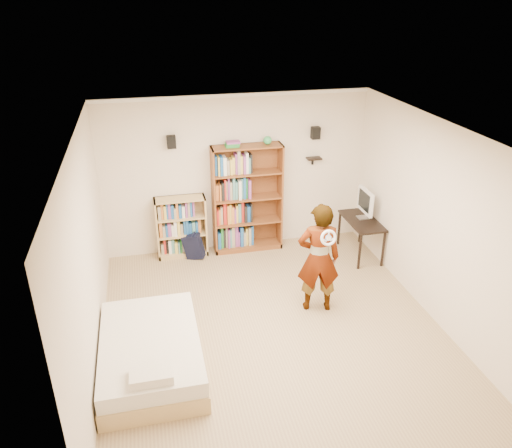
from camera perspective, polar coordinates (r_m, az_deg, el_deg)
The scene contains 14 objects.
ground at distance 6.98m, azimuth 1.89°, elevation -11.67°, with size 4.50×5.00×0.01m, color tan.
room_shell at distance 6.08m, azimuth 2.13°, elevation 1.69°, with size 4.52×5.02×2.71m.
crown_molding at distance 5.78m, azimuth 2.27°, elevation 9.96°, with size 4.50×5.00×0.06m.
speaker_left at distance 8.09m, azimuth -9.65°, elevation 9.23°, with size 0.14×0.12×0.20m, color black.
speaker_right at distance 8.56m, azimuth 6.82°, elevation 10.30°, with size 0.14×0.12×0.20m, color black.
wall_shelf at distance 8.69m, azimuth 6.65°, elevation 7.46°, with size 0.25×0.16×0.03m, color black.
tall_bookshelf at distance 8.52m, azimuth -1.00°, elevation 2.87°, with size 1.19×0.35×1.88m, color brown, non-canonical shape.
low_bookshelf at distance 8.56m, azimuth -8.52°, elevation -0.33°, with size 0.85×0.32×1.06m, color tan, non-canonical shape.
computer_desk at distance 8.73m, azimuth 11.84°, elevation -1.51°, with size 0.49×0.97×0.66m, color black, non-canonical shape.
imac at distance 8.57m, azimuth 12.25°, elevation 2.24°, with size 0.10×0.51×0.51m, color white, non-canonical shape.
daybed at distance 6.32m, azimuth -11.95°, elevation -13.81°, with size 1.19×1.83×0.54m, color beige, non-canonical shape.
person at distance 6.97m, azimuth 7.16°, elevation -3.90°, with size 0.60×0.39×1.63m, color black.
wii_wheel at distance 6.50m, azimuth 8.28°, elevation -1.57°, with size 0.22×0.22×0.04m, color white.
navy_bag at distance 8.56m, azimuth -7.15°, elevation -2.51°, with size 0.33×0.22×0.45m, color black, non-canonical shape.
Camera 1 is at (-1.47, -5.37, 4.21)m, focal length 35.00 mm.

